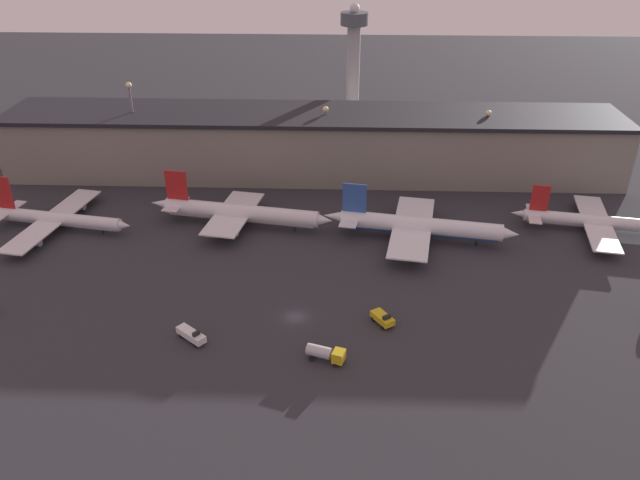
% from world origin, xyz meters
% --- Properties ---
extents(ground, '(600.00, 600.00, 0.00)m').
position_xyz_m(ground, '(0.00, 0.00, 0.00)').
color(ground, '#2D2D33').
extents(terminal_building, '(186.38, 26.22, 19.76)m').
position_xyz_m(terminal_building, '(0.00, 76.68, 9.93)').
color(terminal_building, gray).
rests_on(terminal_building, ground).
extents(airplane_0, '(41.11, 37.70, 13.70)m').
position_xyz_m(airplane_0, '(-65.34, 36.86, 2.96)').
color(airplane_0, silver).
rests_on(airplane_0, ground).
extents(airplane_1, '(49.85, 27.65, 14.23)m').
position_xyz_m(airplane_1, '(-17.69, 40.41, 3.77)').
color(airplane_1, silver).
rests_on(airplane_1, ground).
extents(airplane_2, '(49.11, 35.27, 14.00)m').
position_xyz_m(airplane_2, '(28.74, 34.43, 3.88)').
color(airplane_2, white).
rests_on(airplane_2, ground).
extents(airplane_3, '(46.89, 32.95, 11.74)m').
position_xyz_m(airplane_3, '(77.06, 40.36, 2.87)').
color(airplane_3, silver).
rests_on(airplane_3, ground).
extents(service_vehicle_0, '(7.72, 4.59, 2.99)m').
position_xyz_m(service_vehicle_0, '(6.65, -13.70, 1.77)').
color(service_vehicle_0, gold).
rests_on(service_vehicle_0, ground).
extents(service_vehicle_3, '(6.72, 6.00, 2.94)m').
position_xyz_m(service_vehicle_3, '(-19.93, -8.60, 1.40)').
color(service_vehicle_3, white).
rests_on(service_vehicle_3, ground).
extents(service_vehicle_4, '(5.07, 5.85, 2.83)m').
position_xyz_m(service_vehicle_4, '(18.03, -1.65, 1.33)').
color(service_vehicle_4, gold).
rests_on(service_vehicle_4, ground).
extents(lamp_post_0, '(1.80, 1.80, 28.84)m').
position_xyz_m(lamp_post_0, '(-54.33, 75.25, 18.00)').
color(lamp_post_0, slate).
rests_on(lamp_post_0, ground).
extents(lamp_post_1, '(1.80, 1.80, 22.18)m').
position_xyz_m(lamp_post_1, '(3.99, 75.25, 14.34)').
color(lamp_post_1, slate).
rests_on(lamp_post_1, ground).
extents(lamp_post_2, '(1.80, 1.80, 21.52)m').
position_xyz_m(lamp_post_2, '(52.24, 75.25, 13.97)').
color(lamp_post_2, slate).
rests_on(lamp_post_2, ground).
extents(control_tower, '(9.00, 9.00, 46.77)m').
position_xyz_m(control_tower, '(12.37, 105.98, 27.01)').
color(control_tower, '#99999E').
rests_on(control_tower, ground).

